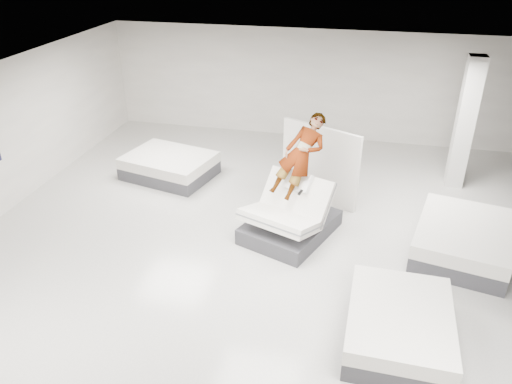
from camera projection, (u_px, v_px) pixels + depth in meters
The scene contains 9 objects.
room at pixel (257, 194), 8.65m from camera, with size 14.00×14.04×3.20m.
hero_bed at pixel (290, 219), 10.25m from camera, with size 2.06×2.33×1.32m.
person at pixel (300, 172), 10.07m from camera, with size 0.67×0.44×1.84m, color slate.
remote at pixel (300, 192), 9.82m from camera, with size 0.05×0.14×0.03m, color black.
divider_panel at pixel (319, 164), 11.39m from camera, with size 2.00×0.09×1.82m, color silver.
flat_bed_right_far at pixel (462, 240), 9.70m from camera, with size 2.13×2.55×0.62m.
flat_bed_right_near at pixel (399, 326), 7.64m from camera, with size 1.60×2.11×0.57m.
flat_bed_left_far at pixel (170, 166), 12.77m from camera, with size 2.42×2.03×0.58m.
column at pixel (465, 124), 11.74m from camera, with size 0.40×0.40×3.20m, color beige.
Camera 1 is at (1.69, -7.44, 5.68)m, focal length 35.00 mm.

